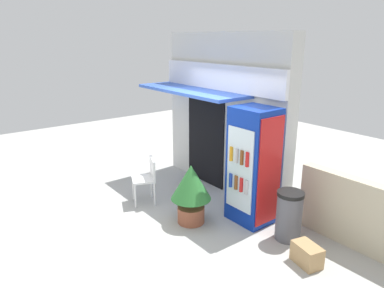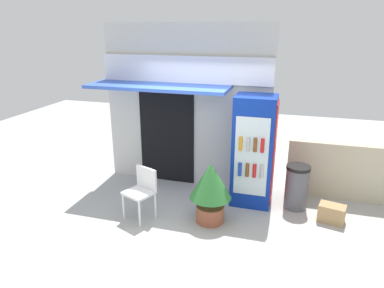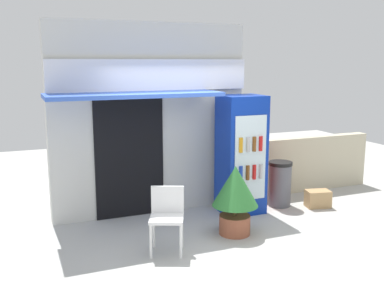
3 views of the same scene
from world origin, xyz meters
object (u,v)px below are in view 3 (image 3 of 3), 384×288
(plastic_chair, at_px, (167,213))
(trash_bin, at_px, (280,184))
(cardboard_box, at_px, (318,199))
(drink_cooler, at_px, (242,155))
(potted_plant_near_shop, at_px, (235,193))

(plastic_chair, relative_size, trash_bin, 1.10)
(plastic_chair, distance_m, trash_bin, 2.71)
(cardboard_box, bearing_deg, trash_bin, 150.68)
(trash_bin, bearing_deg, cardboard_box, -29.32)
(cardboard_box, bearing_deg, drink_cooler, 166.87)
(drink_cooler, xyz_separation_m, cardboard_box, (1.37, -0.32, -0.85))
(plastic_chair, distance_m, cardboard_box, 3.19)
(trash_bin, bearing_deg, drink_cooler, -179.30)
(potted_plant_near_shop, height_order, cardboard_box, potted_plant_near_shop)
(drink_cooler, height_order, trash_bin, drink_cooler)
(drink_cooler, height_order, plastic_chair, drink_cooler)
(potted_plant_near_shop, relative_size, trash_bin, 1.30)
(drink_cooler, relative_size, trash_bin, 2.48)
(trash_bin, distance_m, cardboard_box, 0.72)
(plastic_chair, bearing_deg, cardboard_box, 13.53)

